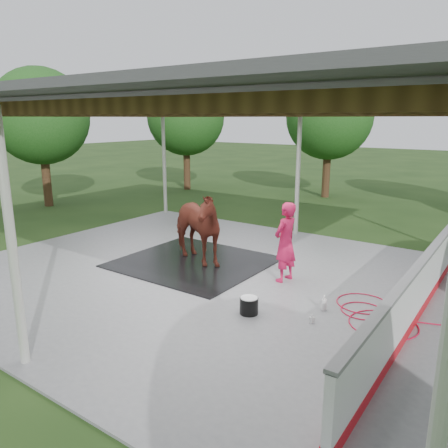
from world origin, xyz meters
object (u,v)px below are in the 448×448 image
Objects in this scene: horse at (193,226)px; handler at (285,242)px; dasher_board at (414,298)px; wash_bucket at (249,305)px.

horse is 2.55m from handler.
dasher_board is at bearing 84.67° from handler.
dasher_board is 4.33× the size of handler.
dasher_board is 22.28× the size of wash_bucket.
horse reaches higher than dasher_board.
dasher_board is 5.54m from horse.
handler reaches higher than dasher_board.
wash_bucket is at bearing -154.96° from dasher_board.
horse is 3.43m from wash_bucket.
dasher_board is 3.55× the size of horse.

